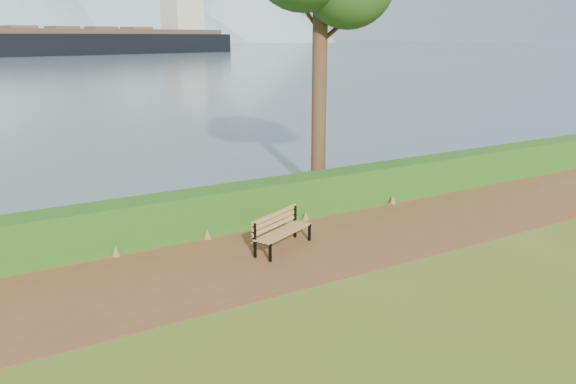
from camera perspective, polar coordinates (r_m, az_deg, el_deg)
ground at (r=11.97m, az=0.55°, el=-6.79°), size 140.00×140.00×0.00m
path at (r=12.21m, az=-0.18°, el=-6.31°), size 40.00×3.40×0.01m
hedge at (r=13.97m, az=-4.96°, el=-1.37°), size 32.00×0.85×1.00m
bench at (r=12.37m, az=-0.80°, el=-3.72°), size 1.67×1.10×0.82m
cargo_ship at (r=158.89m, az=-16.72°, el=14.45°), size 71.49×28.78×21.55m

